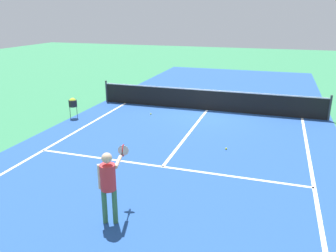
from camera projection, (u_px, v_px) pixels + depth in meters
name	position (u px, v px, depth m)	size (l,w,h in m)	color
ground_plane	(207.00, 110.00, 15.74)	(60.00, 60.00, 0.00)	#337F51
court_surface_inbounds	(207.00, 110.00, 15.74)	(10.62, 24.40, 0.00)	#234C93
line_sideline_left	(52.00, 145.00, 11.57)	(0.10, 11.89, 0.01)	white
line_sideline_right	(313.00, 180.00, 9.18)	(0.10, 11.89, 0.01)	white
line_service_near	(163.00, 167.00, 9.96)	(8.22, 0.10, 0.01)	white
line_center_service	(190.00, 132.00, 12.85)	(0.10, 6.40, 0.01)	white
net	(207.00, 100.00, 15.59)	(10.34, 0.09, 1.07)	#33383D
player_near	(109.00, 180.00, 7.04)	(0.41, 1.20, 1.61)	#3F7247
ball_hopper	(73.00, 103.00, 14.37)	(0.34, 0.34, 0.87)	black
tennis_ball_mid_court	(226.00, 149.00, 11.20)	(0.07, 0.07, 0.07)	#CCE033
tennis_ball_near_net	(151.00, 114.00, 15.05)	(0.07, 0.07, 0.07)	#CCE033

